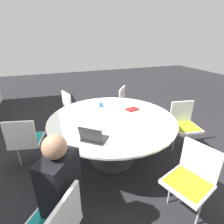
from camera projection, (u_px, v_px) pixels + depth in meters
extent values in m
plane|color=black|center=(112.00, 158.00, 3.00)|extent=(16.00, 16.00, 0.00)
cylinder|color=#333333|center=(112.00, 157.00, 2.99)|extent=(0.78, 0.78, 0.02)
cylinder|color=#333333|center=(112.00, 139.00, 2.85)|extent=(0.17, 0.17, 0.71)
cylinder|color=white|center=(112.00, 119.00, 2.70)|extent=(1.95, 1.95, 0.03)
cube|color=white|center=(65.00, 221.00, 1.28)|extent=(0.34, 0.29, 0.40)
cube|color=white|center=(187.00, 184.00, 1.88)|extent=(0.55, 0.54, 0.04)
cube|color=gold|center=(187.00, 183.00, 1.87)|extent=(0.48, 0.47, 0.01)
cube|color=white|center=(200.00, 161.00, 1.90)|extent=(0.41, 0.16, 0.40)
cylinder|color=silver|center=(199.00, 211.00, 1.85)|extent=(0.02, 0.02, 0.43)
cylinder|color=silver|center=(170.00, 190.00, 2.10)|extent=(0.02, 0.02, 0.43)
cube|color=white|center=(185.00, 128.00, 3.04)|extent=(0.49, 0.50, 0.04)
cube|color=olive|center=(186.00, 126.00, 3.03)|extent=(0.43, 0.44, 0.01)
cube|color=white|center=(181.00, 112.00, 3.13)|extent=(0.10, 0.42, 0.40)
cylinder|color=silver|center=(192.00, 138.00, 3.16)|extent=(0.02, 0.02, 0.43)
cylinder|color=silver|center=(174.00, 140.00, 3.10)|extent=(0.02, 0.02, 0.43)
cube|color=white|center=(130.00, 106.00, 3.95)|extent=(0.61, 0.60, 0.04)
cube|color=red|center=(130.00, 105.00, 3.94)|extent=(0.53, 0.53, 0.01)
cube|color=white|center=(122.00, 96.00, 3.92)|extent=(0.35, 0.28, 0.40)
cylinder|color=silver|center=(131.00, 113.00, 4.20)|extent=(0.02, 0.02, 0.43)
cylinder|color=silver|center=(128.00, 119.00, 3.89)|extent=(0.02, 0.02, 0.43)
cube|color=white|center=(76.00, 110.00, 3.78)|extent=(0.54, 0.53, 0.04)
cube|color=teal|center=(76.00, 109.00, 3.77)|extent=(0.48, 0.46, 0.01)
cube|color=white|center=(67.00, 102.00, 3.58)|extent=(0.41, 0.15, 0.40)
cylinder|color=silver|center=(74.00, 117.00, 4.01)|extent=(0.02, 0.02, 0.43)
cylinder|color=silver|center=(81.00, 122.00, 3.74)|extent=(0.02, 0.02, 0.43)
cube|color=white|center=(28.00, 140.00, 2.67)|extent=(0.51, 0.52, 0.04)
cube|color=teal|center=(27.00, 139.00, 2.66)|extent=(0.45, 0.46, 0.01)
cube|color=white|center=(20.00, 134.00, 2.41)|extent=(0.12, 0.41, 0.40)
cylinder|color=silver|center=(19.00, 154.00, 2.75)|extent=(0.02, 0.02, 0.43)
cylinder|color=silver|center=(42.00, 152.00, 2.79)|extent=(0.02, 0.02, 0.43)
cylinder|color=black|center=(63.00, 211.00, 1.83)|extent=(0.10, 0.10, 0.47)
cube|color=black|center=(60.00, 183.00, 1.52)|extent=(0.42, 0.40, 0.55)
sphere|color=#A87A5B|center=(54.00, 147.00, 1.37)|extent=(0.20, 0.20, 0.20)
cube|color=#232326|center=(95.00, 139.00, 2.14)|extent=(0.36, 0.37, 0.02)
cube|color=#232326|center=(91.00, 135.00, 2.00)|extent=(0.23, 0.26, 0.20)
cube|color=black|center=(91.00, 135.00, 2.01)|extent=(0.20, 0.23, 0.17)
cube|color=maroon|center=(132.00, 109.00, 2.98)|extent=(0.20, 0.24, 0.02)
cylinder|color=#33669E|center=(101.00, 105.00, 3.11)|extent=(0.08, 0.08, 0.08)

